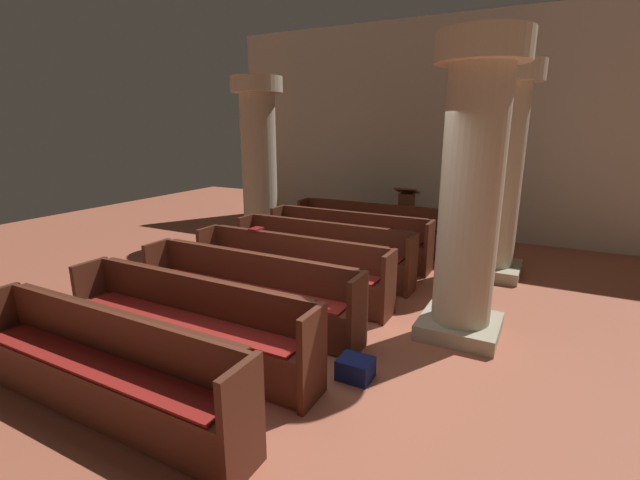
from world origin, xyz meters
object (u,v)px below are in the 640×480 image
object	(u,v)px
pew_row_2	(322,249)
lectern	(406,216)
pew_row_5	(188,320)
pew_row_6	(102,365)
pew_row_1	(348,236)
pillar_aisle_side	(499,169)
pillar_far_side	(259,158)
pew_row_3	(290,266)
pew_row_4	(247,289)
pew_row_0	(368,225)
kneeler_box_navy	(355,369)
pillar_aisle_rear	(471,188)
hymn_book	(256,229)

from	to	relation	value
pew_row_2	lectern	size ratio (longest dim) A/B	2.72
pew_row_5	pew_row_6	xyz separation A→B (m)	(0.00, -0.97, 0.00)
pew_row_1	pew_row_6	xyz separation A→B (m)	(0.00, -4.85, 0.00)
pillar_aisle_side	lectern	xyz separation A→B (m)	(-1.94, 1.70, -1.25)
pew_row_1	pillar_far_side	distance (m)	2.64
pillar_aisle_side	pillar_far_side	bearing A→B (deg)	178.96
pew_row_3	pew_row_5	bearing A→B (deg)	-90.00
pew_row_4	pillar_aisle_side	bearing A→B (deg)	55.80
pew_row_0	pew_row_2	world-z (taller)	same
pillar_far_side	kneeler_box_navy	xyz separation A→B (m)	(3.88, -3.94, -1.60)
pillar_aisle_side	pillar_aisle_rear	bearing A→B (deg)	-90.00
pew_row_4	pew_row_5	distance (m)	0.97
pew_row_0	lectern	xyz separation A→B (m)	(0.37, 1.22, -0.02)
pew_row_0	pillar_far_side	xyz separation A→B (m)	(-2.26, -0.40, 1.23)
pew_row_1	pew_row_5	world-z (taller)	same
pew_row_2	pew_row_3	distance (m)	0.97
pew_row_6	kneeler_box_navy	xyz separation A→B (m)	(1.62, 1.48, -0.37)
pew_row_2	kneeler_box_navy	bearing A→B (deg)	-56.01
pew_row_4	kneeler_box_navy	size ratio (longest dim) A/B	9.12
pew_row_2	hymn_book	size ratio (longest dim) A/B	13.84
pew_row_0	pew_row_3	distance (m)	2.91
pew_row_0	hymn_book	size ratio (longest dim) A/B	13.84
pillar_aisle_side	pillar_far_side	xyz separation A→B (m)	(-4.57, 0.08, 0.00)
pew_row_3	pew_row_5	distance (m)	1.94
pew_row_2	pew_row_6	bearing A→B (deg)	-90.00
pillar_aisle_rear	pew_row_3	bearing A→B (deg)	-179.73
pew_row_1	pew_row_2	size ratio (longest dim) A/B	1.00
pew_row_2	pillar_aisle_rear	xyz separation A→B (m)	(2.31, -0.96, 1.23)
pew_row_2	pew_row_5	bearing A→B (deg)	-90.00
pew_row_0	pew_row_1	world-z (taller)	same
pillar_aisle_side	lectern	bearing A→B (deg)	138.81
pew_row_3	pillar_far_side	bearing A→B (deg)	131.98
pew_row_2	lectern	bearing A→B (deg)	83.35
pillar_aisle_side	kneeler_box_navy	distance (m)	4.23
pew_row_2	pillar_far_side	distance (m)	3.00
pew_row_0	pew_row_2	xyz separation A→B (m)	(0.00, -1.94, 0.00)
pew_row_2	lectern	xyz separation A→B (m)	(0.37, 3.16, -0.02)
pew_row_2	pillar_aisle_rear	size ratio (longest dim) A/B	0.90
pillar_far_side	pillar_aisle_rear	distance (m)	5.21
pew_row_3	kneeler_box_navy	xyz separation A→B (m)	(1.62, -1.43, -0.37)
pew_row_1	lectern	size ratio (longest dim) A/B	2.72
pillar_aisle_side	hymn_book	distance (m)	3.83
pillar_aisle_rear	pew_row_6	bearing A→B (deg)	-128.34
pew_row_3	hymn_book	xyz separation A→B (m)	(-0.69, 0.20, 0.41)
pew_row_1	lectern	world-z (taller)	lectern
pew_row_5	kneeler_box_navy	world-z (taller)	pew_row_5
pew_row_1	pew_row_0	bearing A→B (deg)	90.00
pew_row_1	pew_row_3	xyz separation A→B (m)	(0.00, -1.94, 0.00)
pew_row_6	lectern	size ratio (longest dim) A/B	2.72
pew_row_0	kneeler_box_navy	distance (m)	4.65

